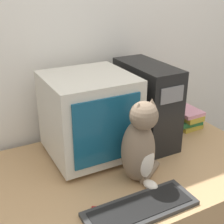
{
  "coord_description": "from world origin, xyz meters",
  "views": [
    {
      "loc": [
        -0.71,
        -0.71,
        1.6
      ],
      "look_at": [
        -0.1,
        0.46,
        1.03
      ],
      "focal_mm": 50.0,
      "sensor_mm": 36.0,
      "label": 1
    }
  ],
  "objects": [
    {
      "name": "wall_back",
      "position": [
        0.0,
        0.93,
        1.25
      ],
      "size": [
        7.0,
        0.05,
        2.5
      ],
      "color": "silver",
      "rests_on": "ground_plane"
    },
    {
      "name": "desk",
      "position": [
        0.0,
        0.43,
        0.37
      ],
      "size": [
        1.36,
        0.86,
        0.73
      ],
      "color": "tan",
      "rests_on": "ground_plane"
    },
    {
      "name": "crt_monitor",
      "position": [
        -0.15,
        0.61,
        0.96
      ],
      "size": [
        0.41,
        0.41,
        0.43
      ],
      "color": "beige",
      "rests_on": "desk"
    },
    {
      "name": "computer_tower",
      "position": [
        0.2,
        0.61,
        0.96
      ],
      "size": [
        0.19,
        0.43,
        0.45
      ],
      "color": "black",
      "rests_on": "desk"
    },
    {
      "name": "keyboard",
      "position": [
        -0.15,
        0.12,
        0.74
      ],
      "size": [
        0.47,
        0.17,
        0.02
      ],
      "color": "#2D2D2D",
      "rests_on": "desk"
    },
    {
      "name": "cat",
      "position": [
        -0.04,
        0.29,
        0.92
      ],
      "size": [
        0.24,
        0.22,
        0.4
      ],
      "rotation": [
        0.0,
        0.0,
        0.19
      ],
      "color": "#7A6651",
      "rests_on": "desk"
    },
    {
      "name": "book_stack",
      "position": [
        0.52,
        0.63,
        0.79
      ],
      "size": [
        0.16,
        0.2,
        0.12
      ],
      "color": "gold",
      "rests_on": "desk"
    },
    {
      "name": "pen",
      "position": [
        -0.26,
        0.19,
        0.74
      ],
      "size": [
        0.12,
        0.08,
        0.01
      ],
      "color": "maroon",
      "rests_on": "desk"
    }
  ]
}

